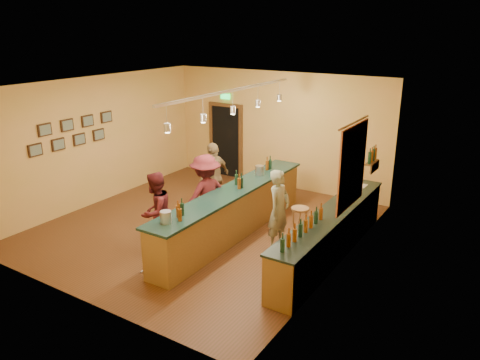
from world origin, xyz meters
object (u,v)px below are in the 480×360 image
Objects in this scene: back_counter at (330,234)px; customer_c at (206,195)px; tasting_bar at (233,209)px; customer_b at (214,177)px; bar_stool at (300,214)px; bartender at (279,210)px; customer_a at (156,212)px.

customer_c reaches higher than back_counter.
tasting_bar is 0.67m from customer_c.
customer_b is at bearing 140.88° from tasting_bar.
customer_c is at bearing -159.34° from bar_stool.
customer_b reaches higher than bartender.
tasting_bar is at bearing -175.19° from back_counter.
bar_stool is (2.53, -0.48, -0.24)m from customer_b.
customer_a is at bearing 126.51° from bartender.
customer_c is (0.62, -1.20, 0.04)m from customer_b.
tasting_bar is at bearing 140.83° from customer_a.
back_counter is 3.44m from customer_b.
tasting_bar is 1.13m from bartender.
tasting_bar is 2.85× the size of customer_c.
bartender is 2.48m from customer_b.
back_counter reaches higher than bar_stool.
bar_stool is (2.28, 1.89, -0.20)m from customer_a.
back_counter is at bearing -77.82° from bartender.
back_counter is at bearing 116.76° from customer_c.
customer_a reaches higher than back_counter.
back_counter is 1.12m from bartender.
customer_b is at bearing -134.62° from customer_c.
customer_c is 2.05m from bar_stool.
customer_c reaches higher than customer_a.
customer_a is 0.96× the size of customer_b.
customer_c is at bearing -156.12° from tasting_bar.
customer_b is (-3.33, 0.77, 0.37)m from back_counter.
back_counter is at bearing 4.81° from tasting_bar.
customer_b is at bearing 166.94° from back_counter.
customer_b is at bearing 179.98° from customer_a.
customer_a is at bearing -140.32° from bar_stool.
bar_stool is at bearing -25.02° from bartender.
customer_c reaches higher than customer_b.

